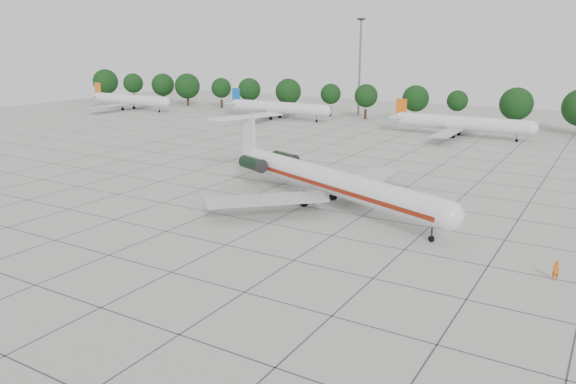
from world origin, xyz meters
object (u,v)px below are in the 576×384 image
(bg_airliner_a, at_px, (130,100))
(floodlight_mast, at_px, (360,62))
(bg_airliner_b, at_px, (278,108))
(main_airliner, at_px, (322,178))
(ground_crew, at_px, (556,270))
(bg_airliner_c, at_px, (461,123))

(bg_airliner_a, xyz_separation_m, floodlight_mast, (61.85, 24.53, 11.37))
(bg_airliner_b, xyz_separation_m, floodlight_mast, (14.34, 18.79, 11.37))
(floodlight_mast, bearing_deg, bg_airliner_a, -158.37)
(bg_airliner_a, relative_size, floodlight_mast, 1.11)
(main_airliner, height_order, ground_crew, main_airliner)
(bg_airliner_c, bearing_deg, bg_airliner_a, -178.79)
(ground_crew, distance_m, bg_airliner_c, 74.48)
(bg_airliner_a, bearing_deg, main_airliner, -31.60)
(bg_airliner_a, bearing_deg, bg_airliner_c, 1.21)
(main_airliner, distance_m, bg_airliner_b, 78.10)
(ground_crew, xyz_separation_m, floodlight_mast, (-59.59, 92.25, 13.37))
(bg_airliner_b, distance_m, bg_airliner_c, 47.99)
(ground_crew, height_order, bg_airliner_a, bg_airliner_a)
(bg_airliner_b, height_order, bg_airliner_c, same)
(main_airliner, height_order, bg_airliner_a, main_airliner)
(ground_crew, xyz_separation_m, bg_airliner_b, (-73.93, 73.45, 2.00))
(main_airliner, bearing_deg, bg_airliner_b, 147.87)
(main_airliner, xyz_separation_m, ground_crew, (28.03, -10.26, -2.41))
(main_airliner, distance_m, ground_crew, 29.95)
(bg_airliner_c, relative_size, floodlight_mast, 1.11)
(main_airliner, height_order, bg_airliner_c, main_airliner)
(bg_airliner_b, bearing_deg, ground_crew, -44.82)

